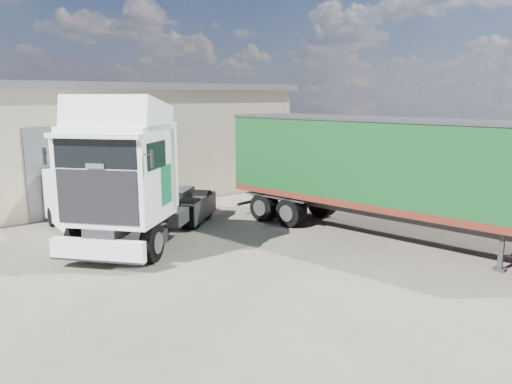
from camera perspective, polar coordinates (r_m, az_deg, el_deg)
ground at (r=13.67m, az=2.84°, el=-9.45°), size 120.00×120.00×0.00m
brick_boundary_wall at (r=25.55m, az=13.96°, el=2.74°), size 0.35×26.00×2.50m
tractor_unit at (r=16.14m, az=-14.02°, el=0.84°), size 7.05×6.68×4.80m
box_trailer at (r=17.19m, az=14.96°, el=2.90°), size 4.73×12.41×4.04m
panel_van at (r=18.15m, az=-18.23°, el=-1.36°), size 2.32×5.13×2.05m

